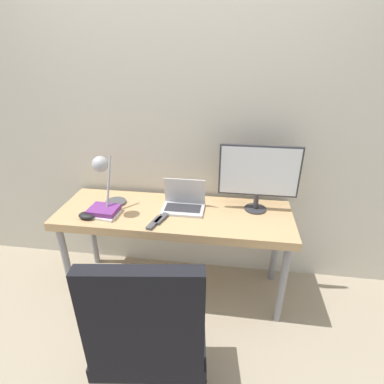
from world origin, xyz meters
The scene contains 11 objects.
ground_plane centered at (0.00, 0.00, 0.00)m, with size 12.00×12.00×0.00m, color tan.
wall_back centered at (0.00, 0.62, 1.30)m, with size 8.00×0.05×2.60m.
desk centered at (0.00, 0.28, 0.65)m, with size 1.68×0.56×0.71m.
laptop centered at (0.06, 0.34, 0.76)m, with size 0.30×0.21×0.22m.
monitor centered at (0.58, 0.39, 0.99)m, with size 0.55×0.16×0.48m.
desk_lamp centered at (-0.46, 0.22, 1.00)m, with size 0.15×0.30×0.43m.
office_chair centered at (0.05, -0.60, 0.56)m, with size 0.60×0.56×1.03m.
book_stack centered at (-0.49, 0.17, 0.74)m, with size 0.26×0.19×0.05m.
tv_remote centered at (-0.10, 0.10, 0.72)m, with size 0.08×0.17×0.02m.
media_remote centered at (-0.06, 0.15, 0.72)m, with size 0.08×0.15×0.02m.
game_controller centered at (-0.57, 0.11, 0.73)m, with size 0.13×0.10×0.04m.
Camera 1 is at (0.39, -1.56, 1.79)m, focal length 28.00 mm.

